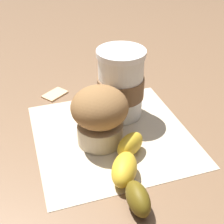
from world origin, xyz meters
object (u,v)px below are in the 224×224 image
(coffee_cup, at_px, (121,84))
(sugar_packet, at_px, (55,94))
(muffin, at_px, (100,114))
(banana, at_px, (130,169))

(coffee_cup, xyz_separation_m, sugar_packet, (-0.10, -0.12, -0.06))
(muffin, xyz_separation_m, banana, (0.10, 0.02, -0.04))
(banana, height_order, sugar_packet, banana)
(coffee_cup, bearing_deg, muffin, -37.78)
(muffin, xyz_separation_m, sugar_packet, (-0.17, -0.06, -0.05))
(muffin, bearing_deg, sugar_packet, -160.82)
(coffee_cup, distance_m, banana, 0.18)
(coffee_cup, relative_size, muffin, 1.29)
(coffee_cup, height_order, sugar_packet, coffee_cup)
(coffee_cup, relative_size, sugar_packet, 2.60)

